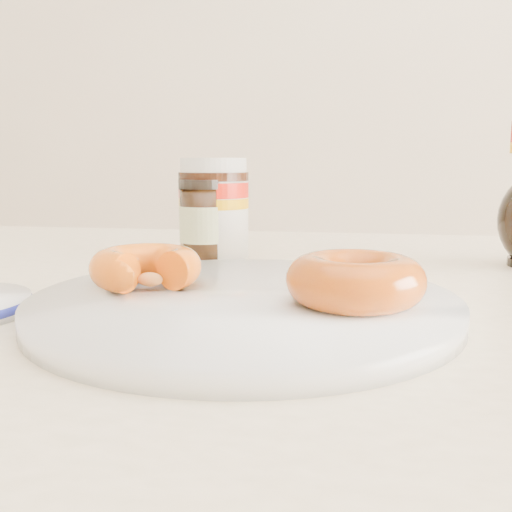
% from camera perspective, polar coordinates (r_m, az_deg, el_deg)
% --- Properties ---
extents(dining_table, '(1.40, 0.90, 0.75)m').
position_cam_1_polar(dining_table, '(0.49, 5.55, -13.69)').
color(dining_table, '#FFE6C2').
rests_on(dining_table, ground).
extents(plate, '(0.30, 0.30, 0.02)m').
position_cam_1_polar(plate, '(0.41, -1.19, -4.81)').
color(plate, white).
rests_on(plate, dining_table).
extents(donut_bitten, '(0.11, 0.11, 0.03)m').
position_cam_1_polar(donut_bitten, '(0.44, -10.95, -1.10)').
color(donut_bitten, orange).
rests_on(donut_bitten, plate).
extents(donut_whole, '(0.12, 0.12, 0.03)m').
position_cam_1_polar(donut_whole, '(0.38, 9.89, -2.37)').
color(donut_whole, '#AC4E0B').
rests_on(donut_whole, plate).
extents(nutella_jar, '(0.08, 0.08, 0.11)m').
position_cam_1_polar(nutella_jar, '(0.66, -4.24, 5.22)').
color(nutella_jar, white).
rests_on(nutella_jar, dining_table).
extents(dark_jar, '(0.06, 0.06, 0.09)m').
position_cam_1_polar(dark_jar, '(0.65, -5.22, 3.56)').
color(dark_jar, black).
rests_on(dark_jar, dining_table).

